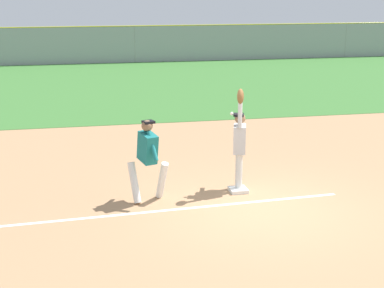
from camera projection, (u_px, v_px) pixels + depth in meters
name	position (u px, v px, depth m)	size (l,w,h in m)	color
ground_plane	(258.00, 209.00, 11.55)	(72.32, 72.32, 0.00)	tan
outfield_grass	(153.00, 84.00, 26.43)	(53.14, 15.80, 0.01)	#3D7533
chalk_foul_line	(48.00, 222.00, 10.90)	(12.00, 0.10, 0.01)	white
first_base	(238.00, 190.00, 12.51)	(0.38, 0.38, 0.08)	white
fielder	(240.00, 140.00, 12.34)	(0.38, 0.89, 2.28)	silver
runner	(148.00, 155.00, 11.73)	(0.87, 0.82, 1.72)	white
baseball	(232.00, 114.00, 12.21)	(0.07, 0.07, 0.07)	white
outfield_fence	(135.00, 44.00, 33.62)	(53.22, 0.08, 2.15)	#93999E
parked_car_black	(96.00, 47.00, 35.87)	(4.45, 2.22, 1.25)	black
parked_car_silver	(205.00, 45.00, 37.08)	(4.53, 2.37, 1.25)	#B7B7BC
parked_car_tan	(293.00, 44.00, 37.82)	(4.49, 2.29, 1.25)	tan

